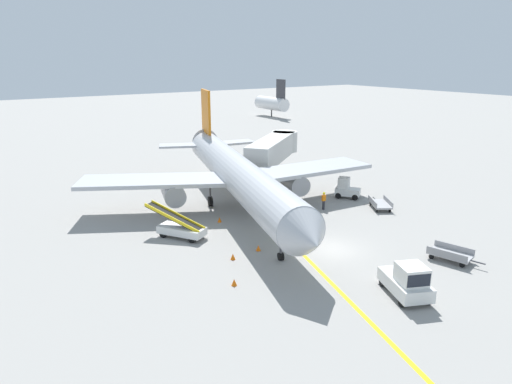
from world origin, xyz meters
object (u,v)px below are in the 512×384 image
(baggage_tug_near_wing, at_px, (346,189))
(safety_cone_wingtip_left, at_px, (258,248))
(safety_cone_nose_right, at_px, (220,220))
(ground_crew_wing_walker, at_px, (286,231))
(jet_bridge, at_px, (275,148))
(airliner, at_px, (236,173))
(safety_cone_tail_area, at_px, (233,257))
(baggage_cart_empty_trailing, at_px, (380,204))
(safety_cone_nose_left, at_px, (234,282))
(safety_cone_wingtip_right, at_px, (270,187))
(baggage_cart_loaded, at_px, (450,254))
(belt_loader_forward_hold, at_px, (180,228))
(pushback_tug, at_px, (407,281))
(ground_crew_marshaller, at_px, (324,200))

(baggage_tug_near_wing, xyz_separation_m, safety_cone_wingtip_left, (-14.83, -6.01, -0.71))
(safety_cone_nose_right, bearing_deg, ground_crew_wing_walker, -73.49)
(jet_bridge, height_order, safety_cone_nose_right, jet_bridge)
(airliner, height_order, safety_cone_tail_area, airliner)
(baggage_cart_empty_trailing, relative_size, safety_cone_nose_left, 8.22)
(safety_cone_wingtip_left, distance_m, safety_cone_wingtip_right, 16.47)
(airliner, relative_size, safety_cone_wingtip_left, 78.72)
(baggage_cart_loaded, xyz_separation_m, safety_cone_nose_left, (-14.50, 5.30, -0.25))
(ground_crew_wing_walker, bearing_deg, baggage_cart_loaded, -50.26)
(baggage_tug_near_wing, bearing_deg, safety_cone_nose_left, -153.27)
(baggage_cart_empty_trailing, relative_size, safety_cone_wingtip_left, 8.22)
(belt_loader_forward_hold, bearing_deg, safety_cone_wingtip_right, 27.40)
(safety_cone_nose_left, bearing_deg, safety_cone_wingtip_left, 40.13)
(safety_cone_wingtip_left, bearing_deg, safety_cone_nose_right, 84.61)
(pushback_tug, bearing_deg, baggage_tug_near_wing, 55.58)
(jet_bridge, height_order, pushback_tug, jet_bridge)
(jet_bridge, bearing_deg, belt_loader_forward_hold, -147.58)
(pushback_tug, height_order, safety_cone_wingtip_right, pushback_tug)
(jet_bridge, distance_m, safety_cone_wingtip_right, 5.99)
(pushback_tug, distance_m, safety_cone_nose_right, 17.70)
(baggage_cart_loaded, bearing_deg, ground_crew_wing_walker, 129.74)
(belt_loader_forward_hold, distance_m, baggage_cart_loaded, 20.08)
(baggage_cart_loaded, distance_m, safety_cone_nose_left, 15.44)
(airliner, bearing_deg, ground_crew_wing_walker, -97.24)
(airliner, bearing_deg, belt_loader_forward_hold, -153.87)
(pushback_tug, distance_m, safety_cone_wingtip_left, 11.11)
(jet_bridge, height_order, baggage_tug_near_wing, jet_bridge)
(baggage_tug_near_wing, height_order, safety_cone_wingtip_right, baggage_tug_near_wing)
(baggage_cart_loaded, relative_size, safety_cone_nose_right, 8.72)
(belt_loader_forward_hold, relative_size, ground_crew_marshaller, 2.88)
(pushback_tug, xyz_separation_m, baggage_cart_empty_trailing, (11.50, 12.22, -0.53))
(baggage_cart_empty_trailing, distance_m, ground_crew_marshaller, 5.39)
(baggage_cart_empty_trailing, bearing_deg, safety_cone_wingtip_right, 112.96)
(safety_cone_wingtip_right, bearing_deg, baggage_tug_near_wing, -56.43)
(pushback_tug, bearing_deg, airliner, 89.08)
(airliner, relative_size, safety_cone_nose_left, 78.72)
(baggage_cart_loaded, bearing_deg, jet_bridge, 82.40)
(baggage_cart_empty_trailing, distance_m, ground_crew_wing_walker, 12.45)
(jet_bridge, relative_size, safety_cone_tail_area, 26.37)
(ground_crew_marshaller, xyz_separation_m, safety_cone_wingtip_left, (-10.43, -4.49, -0.69))
(airliner, relative_size, safety_cone_nose_right, 78.72)
(pushback_tug, relative_size, safety_cone_tail_area, 9.22)
(belt_loader_forward_hold, relative_size, safety_cone_tail_area, 11.14)
(safety_cone_nose_right, xyz_separation_m, safety_cone_wingtip_right, (9.64, 5.91, 0.00))
(airliner, height_order, jet_bridge, airliner)
(belt_loader_forward_hold, xyz_separation_m, safety_cone_tail_area, (1.26, -5.91, -0.56))
(ground_crew_marshaller, xyz_separation_m, safety_cone_nose_right, (-9.77, 2.45, -0.69))
(safety_cone_nose_left, height_order, safety_cone_wingtip_right, same)
(safety_cone_nose_right, bearing_deg, baggage_tug_near_wing, -3.75)
(safety_cone_nose_left, relative_size, safety_cone_wingtip_left, 1.00)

